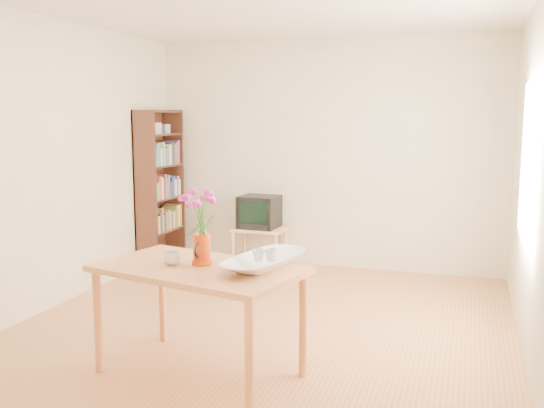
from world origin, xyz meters
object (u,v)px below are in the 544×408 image
(table, at_px, (199,279))
(bowl, at_px, (264,233))
(pitcher, at_px, (202,250))
(television, at_px, (260,211))
(mug, at_px, (172,258))

(table, distance_m, bowl, 0.54)
(pitcher, height_order, television, pitcher)
(mug, relative_size, television, 0.25)
(table, height_order, television, television)
(television, bearing_deg, table, -75.33)
(bowl, bearing_deg, television, 109.84)
(pitcher, distance_m, television, 2.92)
(pitcher, bearing_deg, mug, -162.98)
(television, bearing_deg, pitcher, -75.10)
(pitcher, height_order, bowl, bowl)
(bowl, distance_m, television, 3.01)
(mug, distance_m, bowl, 0.65)
(bowl, bearing_deg, table, -165.92)
(table, bearing_deg, pitcher, 103.18)
(table, bearing_deg, mug, -162.88)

